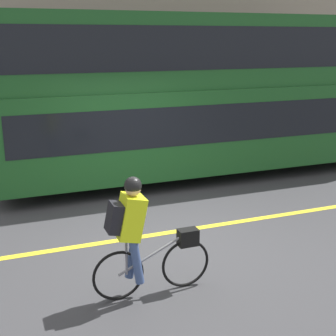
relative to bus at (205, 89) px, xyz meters
name	(u,v)px	position (x,y,z in m)	size (l,w,h in m)	color
ground_plane	(160,237)	(-2.31, -3.25, -2.04)	(80.00, 80.00, 0.00)	#38383A
road_center_line	(158,234)	(-2.31, -3.13, -2.03)	(50.00, 0.14, 0.01)	yellow
sidewalk_curb	(88,154)	(-2.31, 2.59, -1.96)	(60.00, 1.93, 0.14)	gray
building_facade	(73,17)	(-2.31, 3.71, 1.71)	(60.00, 0.30, 7.49)	gray
bus	(205,89)	(0.00, 0.00, 0.00)	(9.50, 2.57, 3.67)	black
cyclist_on_bike	(140,233)	(-3.17, -4.85, -1.18)	(1.57, 0.32, 1.59)	black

